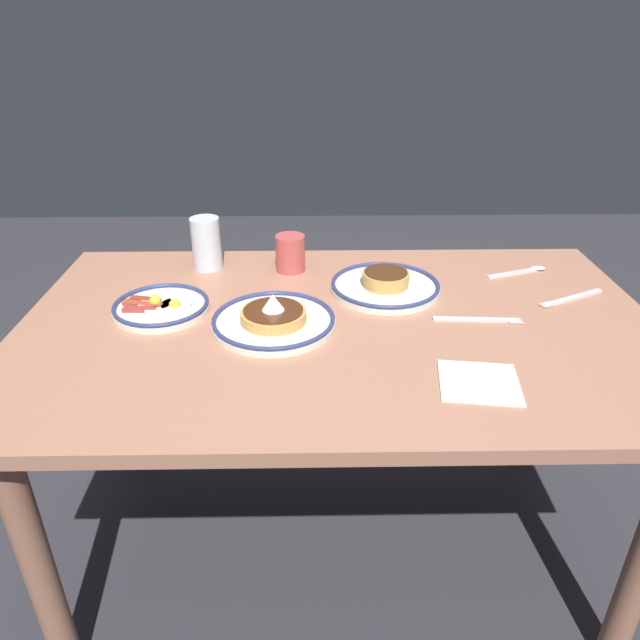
% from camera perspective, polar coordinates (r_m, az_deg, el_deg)
% --- Properties ---
extents(ground_plane, '(6.00, 6.00, 0.00)m').
position_cam_1_polar(ground_plane, '(1.79, 1.49, -20.93)').
color(ground_plane, '#313036').
extents(dining_table, '(1.46, 0.89, 0.72)m').
position_cam_1_polar(dining_table, '(1.38, 1.81, -3.57)').
color(dining_table, '#A76F56').
rests_on(dining_table, ground_plane).
extents(plate_near_main, '(0.23, 0.23, 0.04)m').
position_cam_1_polar(plate_near_main, '(1.43, -15.26, 1.28)').
color(plate_near_main, silver).
rests_on(plate_near_main, dining_table).
extents(plate_center_pancakes, '(0.28, 0.28, 0.05)m').
position_cam_1_polar(plate_center_pancakes, '(1.49, 6.38, 3.45)').
color(plate_center_pancakes, silver).
rests_on(plate_center_pancakes, dining_table).
extents(plate_far_companion, '(0.28, 0.28, 0.08)m').
position_cam_1_polar(plate_far_companion, '(1.31, -4.55, 0.08)').
color(plate_far_companion, silver).
rests_on(plate_far_companion, dining_table).
extents(coffee_mug, '(0.08, 0.10, 0.10)m').
position_cam_1_polar(coffee_mug, '(1.59, -2.97, 6.60)').
color(coffee_mug, '#BF4C47').
rests_on(coffee_mug, dining_table).
extents(drinking_glass, '(0.08, 0.08, 0.14)m').
position_cam_1_polar(drinking_glass, '(1.63, -11.01, 7.10)').
color(drinking_glass, silver).
rests_on(drinking_glass, dining_table).
extents(paper_napkin, '(0.17, 0.16, 0.00)m').
position_cam_1_polar(paper_napkin, '(1.16, 15.27, -5.88)').
color(paper_napkin, white).
rests_on(paper_napkin, dining_table).
extents(fork_near, '(0.19, 0.10, 0.01)m').
position_cam_1_polar(fork_near, '(1.57, 23.30, 1.97)').
color(fork_near, silver).
rests_on(fork_near, dining_table).
extents(fork_far, '(0.20, 0.03, 0.01)m').
position_cam_1_polar(fork_far, '(1.38, 15.19, -0.05)').
color(fork_far, silver).
rests_on(fork_far, dining_table).
extents(tea_spoon, '(0.18, 0.07, 0.01)m').
position_cam_1_polar(tea_spoon, '(1.68, 19.33, 4.56)').
color(tea_spoon, silver).
rests_on(tea_spoon, dining_table).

